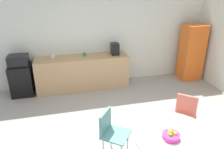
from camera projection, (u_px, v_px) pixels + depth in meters
The scene contains 13 objects.
ground_plane at pixel (137, 148), 3.92m from camera, with size 6.00×6.00×0.00m, color #9E998E.
wall_back at pixel (103, 38), 6.08m from camera, with size 6.00×0.10×2.60m, color silver.
counter_block at pixel (83, 73), 5.97m from camera, with size 2.46×0.60×0.90m, color tan.
mini_fridge at pixel (22, 80), 5.65m from camera, with size 0.54×0.54×0.81m, color black.
microwave at pixel (18, 60), 5.43m from camera, with size 0.48×0.38×0.26m, color black.
locker_cabinet at pixel (191, 52), 6.42m from camera, with size 0.60×0.50×1.63m, color orange.
round_table at pixel (173, 142), 3.21m from camera, with size 1.17×1.17×0.73m.
chair_coral at pixel (185, 112), 4.06m from camera, with size 0.59×0.59×0.83m.
chair_teal at pixel (110, 129), 3.61m from camera, with size 0.59×0.59×0.83m.
fruit_bowl at pixel (171, 135), 3.08m from camera, with size 0.25×0.25×0.13m.
mug_white at pixel (53, 56), 5.68m from camera, with size 0.13×0.08×0.09m.
mug_green at pixel (84, 54), 5.84m from camera, with size 0.13×0.08×0.09m.
coffee_maker at pixel (115, 49), 5.91m from camera, with size 0.20×0.24×0.32m, color black.
Camera 1 is at (-1.16, -2.87, 2.79)m, focal length 35.08 mm.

